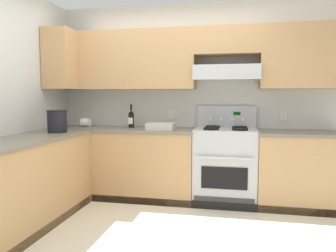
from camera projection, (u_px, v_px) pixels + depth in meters
ground_plane at (142, 239)px, 3.09m from camera, size 7.04×7.04×0.00m
wall_back at (203, 85)px, 4.36m from camera, size 4.68×0.57×2.55m
wall_left at (3, 95)px, 3.51m from camera, size 0.47×4.00×2.55m
counter_back_run at (179, 165)px, 4.23m from camera, size 3.60×0.65×0.91m
counter_left_run at (22, 185)px, 3.29m from camera, size 0.63×1.91×0.91m
stove at (225, 165)px, 4.12m from camera, size 0.76×0.62×1.20m
wine_bottle at (131, 118)px, 4.41m from camera, size 0.07×0.08×0.31m
bowl at (161, 127)px, 4.19m from camera, size 0.34×0.24×0.08m
bucket at (57, 121)px, 3.83m from camera, size 0.23×0.23×0.26m
paper_towel_roll at (86, 122)px, 4.55m from camera, size 0.12×0.12×0.12m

